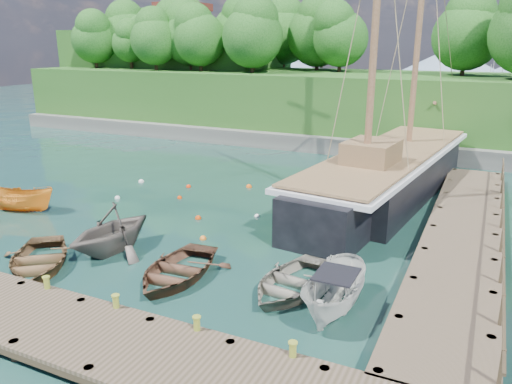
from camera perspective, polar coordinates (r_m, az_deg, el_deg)
ground at (r=21.78m, az=-10.81°, el=-7.05°), size 160.00×160.00×0.00m
dock_near at (r=16.06m, az=-18.97°, el=-15.13°), size 20.00×3.20×1.10m
dock_east at (r=24.37m, az=22.59°, el=-4.37°), size 3.20×24.00×1.10m
bollard_1 at (r=19.05m, az=-22.53°, el=-11.73°), size 0.26×0.26×0.45m
bollard_2 at (r=17.13m, az=-15.50°, el=-14.34°), size 0.26×0.26×0.45m
bollard_3 at (r=15.56m, az=-6.67°, el=-17.25°), size 0.26×0.26×0.45m
bollard_4 at (r=14.45m, az=4.15°, el=-20.18°), size 0.26×0.26×0.45m
rowboat_0 at (r=22.03m, az=-23.56°, el=-7.94°), size 5.42×5.62×0.95m
rowboat_1 at (r=22.65m, az=-16.07°, el=-6.47°), size 4.14×4.65×2.24m
rowboat_2 at (r=19.65m, az=-9.05°, el=-9.68°), size 3.62×4.84×0.95m
rowboat_3 at (r=18.57m, az=4.05°, el=-11.14°), size 3.81×4.90×0.93m
motorboat_orange at (r=29.56m, az=-25.11°, el=-1.97°), size 4.08×2.39×1.48m
cabin_boat_white at (r=17.35m, az=8.94°, el=-13.48°), size 1.65×4.32×1.66m
schooner at (r=30.30m, az=14.82°, el=1.70°), size 7.26×27.23×19.92m
mooring_buoy_0 at (r=29.96m, az=-15.56°, el=-0.73°), size 0.31×0.31×0.31m
mooring_buoy_1 at (r=29.25m, az=-8.72°, el=-0.71°), size 0.27×0.27×0.27m
mooring_buoy_2 at (r=25.76m, az=-6.62°, el=-3.06°), size 0.33×0.33×0.33m
mooring_buoy_3 at (r=25.89m, az=0.11°, el=-2.84°), size 0.28×0.28×0.28m
mooring_buoy_4 at (r=31.42m, az=-7.71°, el=0.55°), size 0.31×0.31×0.31m
mooring_buoy_5 at (r=31.12m, az=-0.81°, el=0.55°), size 0.36×0.36×0.36m
mooring_buoy_6 at (r=33.10m, az=-12.98°, el=1.10°), size 0.36×0.36×0.36m
mooring_buoy_7 at (r=23.12m, az=-6.07°, el=-5.40°), size 0.32×0.32×0.32m
headland at (r=53.56m, az=-2.45°, el=13.35°), size 51.00×19.31×12.90m
distant_ridge at (r=86.39m, az=20.77°, el=12.81°), size 117.00×40.00×10.00m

